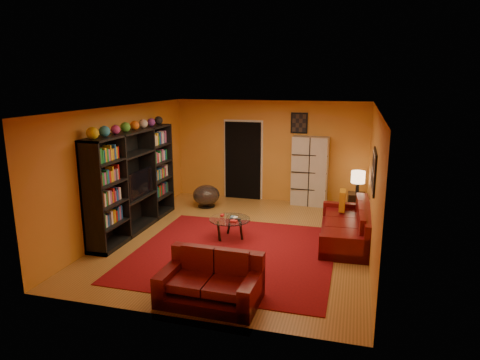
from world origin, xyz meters
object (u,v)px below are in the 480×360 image
(coffee_table, at_px, (230,221))
(storage_cabinet, at_px, (310,171))
(entertainment_unit, at_px, (134,181))
(bowl_chair, at_px, (206,195))
(side_table, at_px, (356,204))
(tv, at_px, (136,184))
(sofa, at_px, (350,227))
(loveseat, at_px, (212,281))
(table_lamp, at_px, (358,178))

(coffee_table, height_order, storage_cabinet, storage_cabinet)
(entertainment_unit, distance_m, bowl_chair, 2.26)
(storage_cabinet, xyz_separation_m, side_table, (1.17, -0.47, -0.62))
(entertainment_unit, height_order, tv, entertainment_unit)
(entertainment_unit, height_order, bowl_chair, entertainment_unit)
(sofa, xyz_separation_m, loveseat, (-1.87, -2.94, 0.00))
(tv, xyz_separation_m, side_table, (4.47, 2.33, -0.75))
(entertainment_unit, xyz_separation_m, tv, (0.05, 0.01, -0.05))
(entertainment_unit, relative_size, loveseat, 2.08)
(sofa, bearing_deg, entertainment_unit, -175.91)
(tv, distance_m, storage_cabinet, 4.33)
(bowl_chair, distance_m, table_lamp, 3.69)
(tv, bearing_deg, entertainment_unit, 96.18)
(tv, bearing_deg, loveseat, -134.22)
(coffee_table, xyz_separation_m, bowl_chair, (-1.20, 1.96, -0.08))
(side_table, bearing_deg, loveseat, -112.64)
(entertainment_unit, distance_m, loveseat, 3.59)
(tv, height_order, side_table, tv)
(sofa, xyz_separation_m, side_table, (0.11, 1.82, -0.03))
(sofa, distance_m, coffee_table, 2.38)
(sofa, distance_m, loveseat, 3.48)
(coffee_table, bearing_deg, table_lamp, 44.14)
(tv, height_order, sofa, tv)
(coffee_table, bearing_deg, tv, 179.27)
(sofa, bearing_deg, bowl_chair, 155.45)
(bowl_chair, bearing_deg, sofa, -21.97)
(storage_cabinet, bearing_deg, sofa, -61.54)
(tv, bearing_deg, coffee_table, -90.73)
(loveseat, xyz_separation_m, coffee_table, (-0.44, 2.40, 0.08))
(entertainment_unit, distance_m, sofa, 4.51)
(loveseat, bearing_deg, entertainment_unit, 47.99)
(loveseat, bearing_deg, bowl_chair, 22.25)
(bowl_chair, bearing_deg, tv, -113.76)
(loveseat, bearing_deg, tv, 47.36)
(loveseat, bearing_deg, side_table, -21.06)
(bowl_chair, relative_size, side_table, 1.34)
(loveseat, height_order, coffee_table, loveseat)
(storage_cabinet, bearing_deg, loveseat, -95.31)
(entertainment_unit, bearing_deg, tv, 6.18)
(loveseat, bearing_deg, storage_cabinet, -7.23)
(loveseat, relative_size, coffee_table, 1.76)
(tv, bearing_deg, side_table, -62.51)
(side_table, bearing_deg, bowl_chair, -173.72)
(tv, height_order, storage_cabinet, storage_cabinet)
(tv, height_order, bowl_chair, tv)
(tv, bearing_deg, storage_cabinet, -49.75)
(tv, relative_size, table_lamp, 1.83)
(entertainment_unit, distance_m, table_lamp, 5.09)
(entertainment_unit, xyz_separation_m, side_table, (4.53, 2.33, -0.80))
(tv, xyz_separation_m, loveseat, (2.49, -2.43, -0.72))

